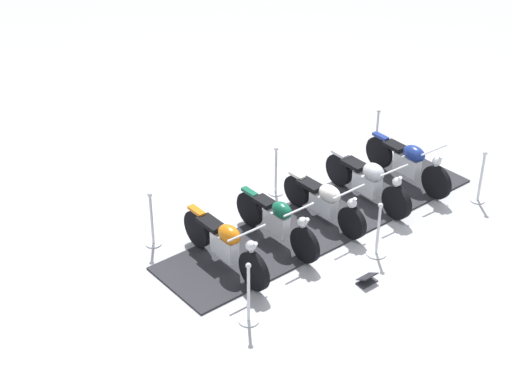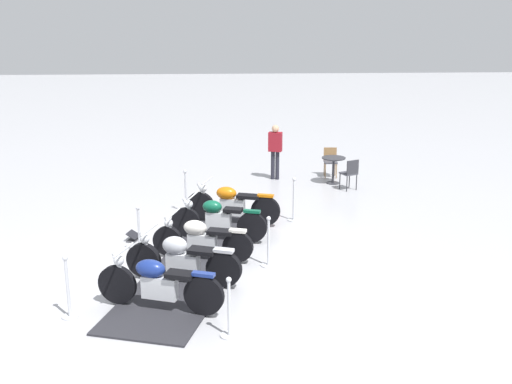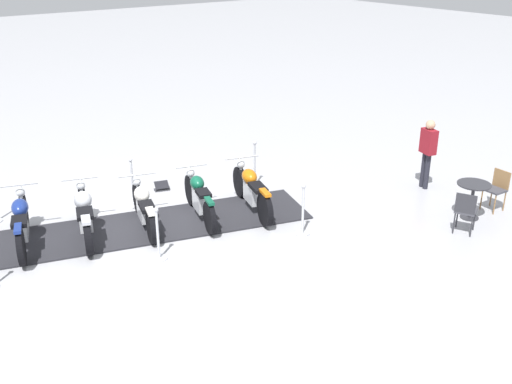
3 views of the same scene
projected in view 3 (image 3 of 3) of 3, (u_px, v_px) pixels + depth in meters
The scene contains 16 objects.
ground_plane at pixel (146, 228), 12.32m from camera, with size 80.00×80.00×0.00m, color #B2B2B7.
display_platform at pixel (146, 227), 12.32m from camera, with size 6.89×1.63×0.04m, color #28282D.
motorcycle_copper at pixel (251, 189), 12.90m from camera, with size 0.95×2.27×1.03m.
motorcycle_forest at pixel (199, 197), 12.53m from camera, with size 0.86×2.15×0.99m.
motorcycle_cream at pixel (144, 206), 12.17m from camera, with size 0.92×2.09×0.93m.
motorcycle_chrome at pixel (85, 214), 11.78m from camera, with size 0.99×2.22×0.99m.
motorcycle_navy at pixel (22, 221), 11.40m from camera, with size 0.97×2.21×1.02m.
stanchion_left_mid at pixel (158, 242), 10.98m from camera, with size 0.31×0.31×1.06m.
stanchion_right_front at pixel (255, 171), 14.32m from camera, with size 0.34×0.34×1.13m.
stanchion_right_mid at pixel (133, 189), 13.40m from camera, with size 0.36×0.36×1.07m.
stanchion_left_front at pixel (303, 216), 11.90m from camera, with size 0.29×0.29×1.10m.
info_placard at pixel (162, 188), 14.16m from camera, with size 0.40×0.31×0.20m.
cafe_table at pixel (473, 192), 12.53m from camera, with size 0.70×0.70×0.79m.
cafe_chair_near_table at pixel (497, 187), 12.97m from camera, with size 0.42×0.42×0.89m.
cafe_chair_across_table at pixel (466, 209), 11.89m from camera, with size 0.53×0.53×0.90m.
bystander_person at pixel (428, 148), 13.94m from camera, with size 0.32×0.44×1.68m.
Camera 3 is at (-4.79, -10.23, 5.50)m, focal length 41.72 mm.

